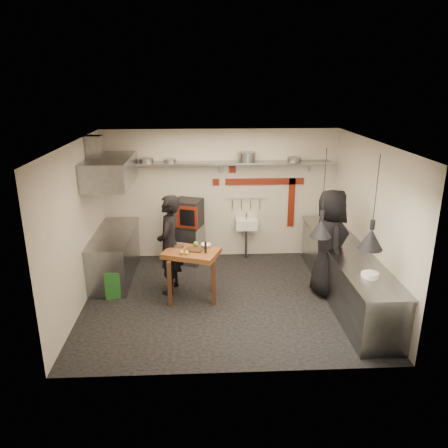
{
  "coord_description": "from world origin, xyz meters",
  "views": [
    {
      "loc": [
        -0.39,
        -7.05,
        3.76
      ],
      "look_at": [
        -0.02,
        0.3,
        1.32
      ],
      "focal_mm": 35.0,
      "sensor_mm": 36.0,
      "label": 1
    }
  ],
  "objects_px": {
    "chef_right": "(329,243)",
    "green_bin": "(114,283)",
    "chef_left": "(169,245)",
    "oven_stand": "(187,244)",
    "prep_table": "(192,275)",
    "combi_oven": "(188,213)"
  },
  "relations": [
    {
      "from": "oven_stand",
      "to": "chef_right",
      "type": "distance_m",
      "value": 3.13
    },
    {
      "from": "prep_table",
      "to": "chef_left",
      "type": "distance_m",
      "value": 0.69
    },
    {
      "from": "oven_stand",
      "to": "prep_table",
      "type": "relative_size",
      "value": 0.87
    },
    {
      "from": "oven_stand",
      "to": "chef_right",
      "type": "relative_size",
      "value": 0.41
    },
    {
      "from": "oven_stand",
      "to": "chef_left",
      "type": "distance_m",
      "value": 1.51
    },
    {
      "from": "prep_table",
      "to": "chef_right",
      "type": "bearing_deg",
      "value": 22.33
    },
    {
      "from": "prep_table",
      "to": "chef_right",
      "type": "relative_size",
      "value": 0.47
    },
    {
      "from": "combi_oven",
      "to": "prep_table",
      "type": "xyz_separation_m",
      "value": [
        0.1,
        -1.71,
        -0.63
      ]
    },
    {
      "from": "combi_oven",
      "to": "chef_left",
      "type": "height_order",
      "value": "chef_left"
    },
    {
      "from": "oven_stand",
      "to": "chef_left",
      "type": "height_order",
      "value": "chef_left"
    },
    {
      "from": "oven_stand",
      "to": "green_bin",
      "type": "height_order",
      "value": "oven_stand"
    },
    {
      "from": "green_bin",
      "to": "chef_left",
      "type": "relative_size",
      "value": 0.27
    },
    {
      "from": "chef_right",
      "to": "green_bin",
      "type": "bearing_deg",
      "value": 87.74
    },
    {
      "from": "oven_stand",
      "to": "green_bin",
      "type": "relative_size",
      "value": 1.6
    },
    {
      "from": "chef_right",
      "to": "oven_stand",
      "type": "bearing_deg",
      "value": 57.4
    },
    {
      "from": "combi_oven",
      "to": "green_bin",
      "type": "bearing_deg",
      "value": -110.91
    },
    {
      "from": "chef_left",
      "to": "chef_right",
      "type": "distance_m",
      "value": 2.88
    },
    {
      "from": "combi_oven",
      "to": "prep_table",
      "type": "distance_m",
      "value": 1.83
    },
    {
      "from": "combi_oven",
      "to": "chef_left",
      "type": "bearing_deg",
      "value": -82.07
    },
    {
      "from": "combi_oven",
      "to": "chef_right",
      "type": "distance_m",
      "value": 3.04
    },
    {
      "from": "green_bin",
      "to": "chef_left",
      "type": "xyz_separation_m",
      "value": [
        1.02,
        0.13,
        0.67
      ]
    },
    {
      "from": "prep_table",
      "to": "chef_left",
      "type": "bearing_deg",
      "value": 161.64
    }
  ]
}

